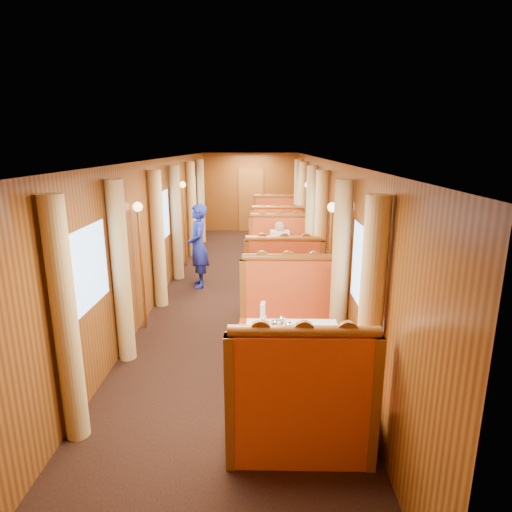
{
  "coord_description": "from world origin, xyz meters",
  "views": [
    {
      "loc": [
        0.42,
        -7.85,
        2.75
      ],
      "look_at": [
        0.3,
        -1.35,
        1.05
      ],
      "focal_mm": 30.0,
      "sensor_mm": 36.0,
      "label": 1
    }
  ],
  "objects_px": {
    "banquette_near_aft": "(288,322)",
    "tea_tray": "(284,334)",
    "teapot_back": "(282,325)",
    "teapot_right": "(289,331)",
    "rose_vase_mid": "(283,244)",
    "rose_vase_far": "(276,215)",
    "table_mid": "(281,272)",
    "passenger": "(280,244)",
    "table_near": "(292,362)",
    "banquette_far_fwd": "(277,241)",
    "banquette_mid_fwd": "(283,287)",
    "teapot_left": "(275,329)",
    "fruit_plate": "(324,334)",
    "banquette_near_fwd": "(300,414)",
    "table_far": "(276,235)",
    "banquette_far_aft": "(275,226)",
    "banquette_mid_aft": "(279,256)",
    "steward": "(198,246)"
  },
  "relations": [
    {
      "from": "banquette_near_aft",
      "to": "banquette_far_aft",
      "type": "bearing_deg",
      "value": 90.0
    },
    {
      "from": "banquette_far_fwd",
      "to": "banquette_mid_aft",
      "type": "bearing_deg",
      "value": -90.0
    },
    {
      "from": "banquette_near_fwd",
      "to": "teapot_left",
      "type": "xyz_separation_m",
      "value": [
        -0.2,
        0.95,
        0.39
      ]
    },
    {
      "from": "banquette_mid_aft",
      "to": "rose_vase_far",
      "type": "height_order",
      "value": "banquette_mid_aft"
    },
    {
      "from": "table_mid",
      "to": "steward",
      "type": "height_order",
      "value": "steward"
    },
    {
      "from": "fruit_plate",
      "to": "banquette_near_fwd",
      "type": "bearing_deg",
      "value": -109.45
    },
    {
      "from": "table_near",
      "to": "banquette_near_fwd",
      "type": "distance_m",
      "value": 1.02
    },
    {
      "from": "table_mid",
      "to": "passenger",
      "type": "distance_m",
      "value": 0.88
    },
    {
      "from": "rose_vase_mid",
      "to": "banquette_mid_aft",
      "type": "bearing_deg",
      "value": 92.24
    },
    {
      "from": "teapot_right",
      "to": "table_mid",
      "type": "bearing_deg",
      "value": 110.35
    },
    {
      "from": "table_mid",
      "to": "rose_vase_mid",
      "type": "distance_m",
      "value": 0.55
    },
    {
      "from": "banquette_near_aft",
      "to": "tea_tray",
      "type": "relative_size",
      "value": 3.94
    },
    {
      "from": "table_far",
      "to": "passenger",
      "type": "xyz_separation_m",
      "value": [
        -0.0,
        -2.7,
        0.37
      ]
    },
    {
      "from": "banquette_near_fwd",
      "to": "passenger",
      "type": "xyz_separation_m",
      "value": [
        -0.0,
        5.32,
        0.32
      ]
    },
    {
      "from": "tea_tray",
      "to": "fruit_plate",
      "type": "bearing_deg",
      "value": -0.76
    },
    {
      "from": "table_near",
      "to": "passenger",
      "type": "height_order",
      "value": "passenger"
    },
    {
      "from": "teapot_left",
      "to": "rose_vase_mid",
      "type": "xyz_separation_m",
      "value": [
        0.24,
        3.58,
        0.11
      ]
    },
    {
      "from": "banquette_far_fwd",
      "to": "table_near",
      "type": "bearing_deg",
      "value": -90.0
    },
    {
      "from": "banquette_far_fwd",
      "to": "banquette_far_aft",
      "type": "bearing_deg",
      "value": 90.0
    },
    {
      "from": "teapot_back",
      "to": "passenger",
      "type": "distance_m",
      "value": 4.25
    },
    {
      "from": "teapot_back",
      "to": "table_near",
      "type": "bearing_deg",
      "value": -29.82
    },
    {
      "from": "rose_vase_far",
      "to": "table_far",
      "type": "bearing_deg",
      "value": -58.17
    },
    {
      "from": "rose_vase_mid",
      "to": "rose_vase_far",
      "type": "bearing_deg",
      "value": 90.9
    },
    {
      "from": "table_mid",
      "to": "tea_tray",
      "type": "xyz_separation_m",
      "value": [
        -0.1,
        -3.58,
        0.38
      ]
    },
    {
      "from": "teapot_right",
      "to": "teapot_back",
      "type": "bearing_deg",
      "value": 129.62
    },
    {
      "from": "fruit_plate",
      "to": "banquette_mid_aft",
      "type": "bearing_deg",
      "value": 94.08
    },
    {
      "from": "table_near",
      "to": "banquette_far_fwd",
      "type": "xyz_separation_m",
      "value": [
        0.0,
        5.99,
        0.05
      ]
    },
    {
      "from": "banquette_mid_fwd",
      "to": "teapot_left",
      "type": "bearing_deg",
      "value": -94.47
    },
    {
      "from": "table_mid",
      "to": "banquette_far_fwd",
      "type": "height_order",
      "value": "banquette_far_fwd"
    },
    {
      "from": "teapot_back",
      "to": "teapot_right",
      "type": "bearing_deg",
      "value": -76.91
    },
    {
      "from": "table_near",
      "to": "banquette_near_aft",
      "type": "height_order",
      "value": "banquette_near_aft"
    },
    {
      "from": "banquette_mid_fwd",
      "to": "table_far",
      "type": "height_order",
      "value": "banquette_mid_fwd"
    },
    {
      "from": "banquette_near_fwd",
      "to": "teapot_left",
      "type": "relative_size",
      "value": 8.5
    },
    {
      "from": "banquette_near_aft",
      "to": "tea_tray",
      "type": "height_order",
      "value": "banquette_near_aft"
    },
    {
      "from": "table_far",
      "to": "teapot_right",
      "type": "distance_m",
      "value": 7.15
    },
    {
      "from": "table_mid",
      "to": "table_near",
      "type": "bearing_deg",
      "value": -90.0
    },
    {
      "from": "teapot_back",
      "to": "rose_vase_mid",
      "type": "height_order",
      "value": "rose_vase_mid"
    },
    {
      "from": "table_near",
      "to": "banquette_near_aft",
      "type": "relative_size",
      "value": 0.78
    },
    {
      "from": "table_near",
      "to": "fruit_plate",
      "type": "distance_m",
      "value": 0.52
    },
    {
      "from": "teapot_right",
      "to": "rose_vase_mid",
      "type": "bearing_deg",
      "value": 109.75
    },
    {
      "from": "banquette_near_fwd",
      "to": "teapot_left",
      "type": "bearing_deg",
      "value": 101.78
    },
    {
      "from": "teapot_left",
      "to": "rose_vase_mid",
      "type": "bearing_deg",
      "value": 75.88
    },
    {
      "from": "steward",
      "to": "rose_vase_far",
      "type": "bearing_deg",
      "value": 142.36
    },
    {
      "from": "banquette_near_aft",
      "to": "passenger",
      "type": "relative_size",
      "value": 1.76
    },
    {
      "from": "teapot_back",
      "to": "rose_vase_far",
      "type": "bearing_deg",
      "value": 83.88
    },
    {
      "from": "banquette_far_aft",
      "to": "table_mid",
      "type": "bearing_deg",
      "value": -90.0
    },
    {
      "from": "table_far",
      "to": "table_near",
      "type": "bearing_deg",
      "value": -90.0
    },
    {
      "from": "banquette_near_aft",
      "to": "rose_vase_far",
      "type": "xyz_separation_m",
      "value": [
        -0.02,
        6.01,
        0.5
      ]
    },
    {
      "from": "rose_vase_mid",
      "to": "rose_vase_far",
      "type": "height_order",
      "value": "same"
    },
    {
      "from": "teapot_back",
      "to": "rose_vase_far",
      "type": "xyz_separation_m",
      "value": [
        0.11,
        6.97,
        0.12
      ]
    }
  ]
}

